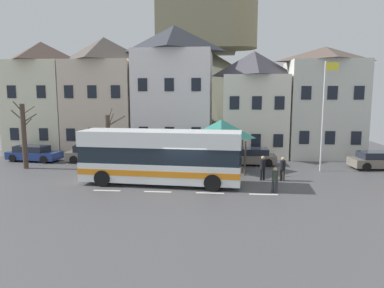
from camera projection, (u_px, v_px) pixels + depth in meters
name	position (u px, v px, depth m)	size (l,w,h in m)	color
ground_plane	(186.00, 187.00, 20.99)	(40.00, 60.00, 0.07)	#4F4E51
townhouse_00	(44.00, 98.00, 33.30)	(5.43, 5.89, 10.48)	beige
townhouse_01	(105.00, 96.00, 33.26)	(6.23, 6.92, 10.90)	beige
townhouse_02	(174.00, 91.00, 32.37)	(6.83, 6.42, 11.82)	white
townhouse_03	(253.00, 104.00, 31.94)	(5.54, 6.50, 9.45)	silver
townhouse_04	(323.00, 103.00, 30.77)	(6.24, 5.22, 9.69)	silver
hilltop_castle	(199.00, 86.00, 51.47)	(42.91, 42.91, 20.33)	#60604E
transit_bus	(161.00, 157.00, 21.50)	(10.06, 3.22, 3.34)	white
bus_shelter	(221.00, 129.00, 25.30)	(3.60, 3.60, 3.75)	#473D33
parked_car_00	(379.00, 160.00, 26.05)	(4.36, 2.19, 1.30)	slate
parked_car_01	(93.00, 153.00, 28.89)	(4.50, 2.23, 1.42)	slate
parked_car_02	(251.00, 157.00, 27.68)	(3.96, 1.98, 1.31)	slate
parked_car_03	(34.00, 153.00, 29.18)	(4.57, 2.26, 1.29)	navy
pedestrian_00	(275.00, 179.00, 19.61)	(0.34, 0.34, 1.47)	#2D2D38
pedestrian_01	(263.00, 166.00, 22.56)	(0.36, 0.36, 1.59)	black
pedestrian_02	(283.00, 168.00, 22.39)	(0.35, 0.35, 1.56)	#38332D
public_bench	(247.00, 160.00, 27.20)	(1.58, 0.48, 0.87)	#473828
flagpole	(324.00, 109.00, 24.74)	(0.95, 0.10, 7.86)	silver
bare_tree_00	(24.00, 135.00, 25.98)	(1.74, 1.58, 5.10)	#47382D
bare_tree_01	(108.00, 141.00, 25.65)	(2.53, 1.77, 4.55)	brown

